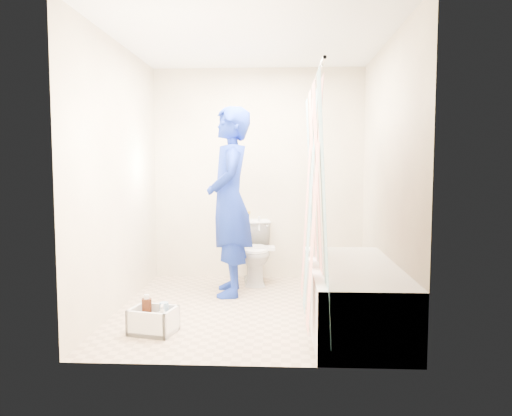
{
  "coord_description": "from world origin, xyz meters",
  "views": [
    {
      "loc": [
        0.26,
        -4.44,
        1.31
      ],
      "look_at": [
        0.02,
        0.38,
        0.89
      ],
      "focal_mm": 35.0,
      "sensor_mm": 36.0,
      "label": 1
    }
  ],
  "objects_px": {
    "toilet": "(255,252)",
    "plumber": "(230,202)",
    "bathtub": "(353,293)",
    "cleaning_caddy": "(154,321)"
  },
  "relations": [
    {
      "from": "toilet",
      "to": "bathtub",
      "type": "bearing_deg",
      "value": -64.44
    },
    {
      "from": "toilet",
      "to": "plumber",
      "type": "height_order",
      "value": "plumber"
    },
    {
      "from": "plumber",
      "to": "cleaning_caddy",
      "type": "bearing_deg",
      "value": -28.5
    },
    {
      "from": "bathtub",
      "to": "plumber",
      "type": "distance_m",
      "value": 1.59
    },
    {
      "from": "toilet",
      "to": "plumber",
      "type": "bearing_deg",
      "value": -118.91
    },
    {
      "from": "toilet",
      "to": "plumber",
      "type": "relative_size",
      "value": 0.36
    },
    {
      "from": "toilet",
      "to": "cleaning_caddy",
      "type": "relative_size",
      "value": 1.78
    },
    {
      "from": "toilet",
      "to": "plumber",
      "type": "xyz_separation_m",
      "value": [
        -0.23,
        -0.52,
        0.6
      ]
    },
    {
      "from": "cleaning_caddy",
      "to": "toilet",
      "type": "bearing_deg",
      "value": 80.98
    },
    {
      "from": "bathtub",
      "to": "toilet",
      "type": "distance_m",
      "value": 1.7
    }
  ]
}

